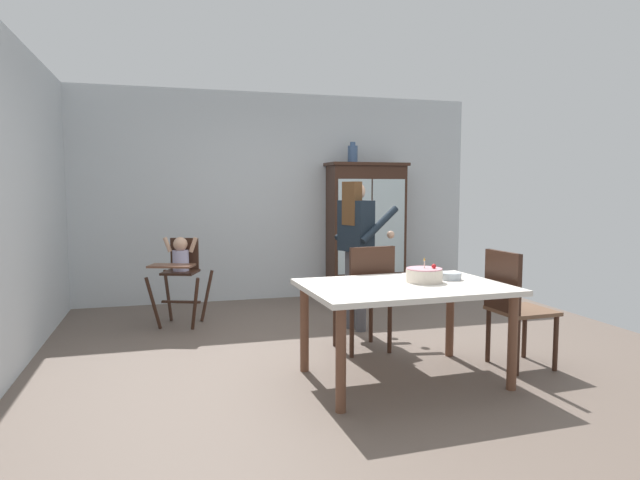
# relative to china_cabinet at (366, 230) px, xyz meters

# --- Properties ---
(ground_plane) EXTENTS (6.24, 6.24, 0.00)m
(ground_plane) POSITION_rel_china_cabinet_xyz_m (-1.13, -2.37, -0.91)
(ground_plane) COLOR #66564C
(wall_back) EXTENTS (5.32, 0.06, 2.70)m
(wall_back) POSITION_rel_china_cabinet_xyz_m (-1.13, 0.26, 0.44)
(wall_back) COLOR silver
(wall_back) RESTS_ON ground_plane
(wall_left) EXTENTS (0.06, 5.32, 2.70)m
(wall_left) POSITION_rel_china_cabinet_xyz_m (-3.76, -2.37, 0.44)
(wall_left) COLOR silver
(wall_left) RESTS_ON ground_plane
(china_cabinet) EXTENTS (1.06, 0.48, 1.80)m
(china_cabinet) POSITION_rel_china_cabinet_xyz_m (0.00, 0.00, 0.00)
(china_cabinet) COLOR #382116
(china_cabinet) RESTS_ON ground_plane
(ceramic_vase) EXTENTS (0.13, 0.13, 0.27)m
(ceramic_vase) POSITION_rel_china_cabinet_xyz_m (-0.19, 0.00, 1.01)
(ceramic_vase) COLOR #3D567F
(ceramic_vase) RESTS_ON china_cabinet
(high_chair_with_toddler) EXTENTS (0.73, 0.81, 0.95)m
(high_chair_with_toddler) POSITION_rel_china_cabinet_xyz_m (-2.45, -0.92, -0.25)
(high_chair_with_toddler) COLOR #382116
(high_chair_with_toddler) RESTS_ON ground_plane
(adult_person) EXTENTS (0.63, 0.62, 1.53)m
(adult_person) POSITION_rel_china_cabinet_xyz_m (-0.71, -1.61, 0.06)
(adult_person) COLOR #47474C
(adult_person) RESTS_ON ground_plane
(dining_table) EXTENTS (1.53, 1.08, 0.74)m
(dining_table) POSITION_rel_china_cabinet_xyz_m (-0.87, -3.13, -0.25)
(dining_table) COLOR silver
(dining_table) RESTS_ON ground_plane
(birthday_cake) EXTENTS (0.28, 0.28, 0.19)m
(birthday_cake) POSITION_rel_china_cabinet_xyz_m (-0.68, -3.08, -0.11)
(birthday_cake) COLOR beige
(birthday_cake) RESTS_ON dining_table
(serving_bowl) EXTENTS (0.18, 0.18, 0.05)m
(serving_bowl) POSITION_rel_china_cabinet_xyz_m (-0.42, -3.02, -0.14)
(serving_bowl) COLOR #B2BCC6
(serving_bowl) RESTS_ON dining_table
(dining_chair_far_side) EXTENTS (0.48, 0.48, 0.96)m
(dining_chair_far_side) POSITION_rel_china_cabinet_xyz_m (-0.89, -2.40, -0.35)
(dining_chair_far_side) COLOR #382116
(dining_chair_far_side) RESTS_ON ground_plane
(dining_chair_right_end) EXTENTS (0.46, 0.46, 0.96)m
(dining_chair_right_end) POSITION_rel_china_cabinet_xyz_m (0.10, -3.10, -0.35)
(dining_chair_right_end) COLOR #382116
(dining_chair_right_end) RESTS_ON ground_plane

